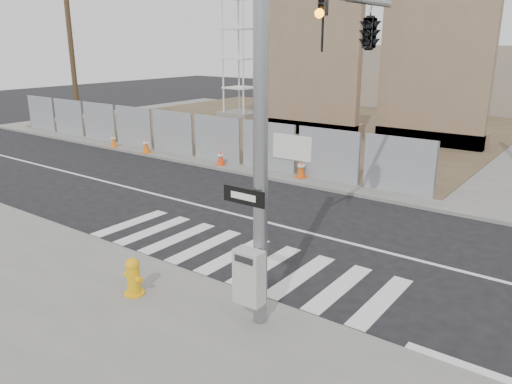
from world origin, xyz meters
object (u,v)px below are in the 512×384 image
Objects in this scene: signal_pole at (338,66)px; traffic_cone_c at (221,157)px; traffic_cone_b at (146,145)px; fire_hydrant at (133,276)px; traffic_cone_d at (301,168)px; traffic_cone_a at (113,140)px.

traffic_cone_c is at bearing 143.60° from signal_pole.
traffic_cone_b reaches higher than traffic_cone_c.
signal_pole is 8.46× the size of fire_hydrant.
signal_pole is at bearing -25.18° from traffic_cone_b.
signal_pole is at bearing 53.07° from fire_hydrant.
traffic_cone_c is (-8.83, 6.51, -4.33)m from signal_pole.
signal_pole is 9.39× the size of traffic_cone_d.
signal_pole reaches higher than traffic_cone_a.
traffic_cone_c is (4.50, 0.24, -0.04)m from traffic_cone_b.
signal_pole reaches higher than fire_hydrant.
traffic_cone_b is 4.51m from traffic_cone_c.
fire_hydrant is 1.11× the size of traffic_cone_d.
traffic_cone_a is 2.45m from traffic_cone_b.
signal_pole reaches higher than traffic_cone_b.
traffic_cone_d is (3.92, 0.27, 0.03)m from traffic_cone_c.
signal_pole is 9.16× the size of traffic_cone_b.
traffic_cone_b reaches higher than traffic_cone_d.
traffic_cone_d is (-2.14, 10.25, -0.05)m from fire_hydrant.
traffic_cone_a is 0.91× the size of traffic_cone_d.
fire_hydrant reaches higher than traffic_cone_d.
fire_hydrant is 1.23× the size of traffic_cone_c.
traffic_cone_b is (2.45, 0.00, 0.04)m from traffic_cone_a.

